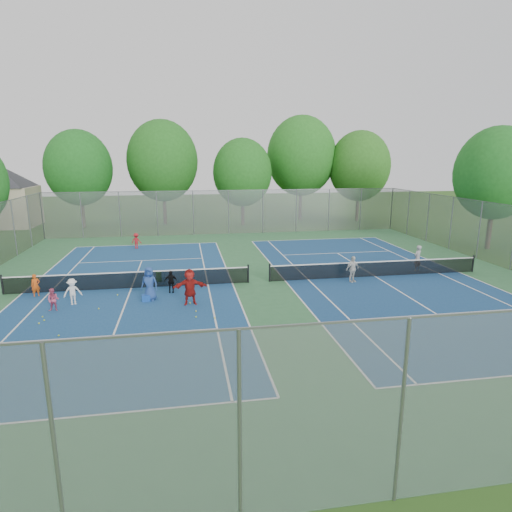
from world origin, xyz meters
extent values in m
plane|color=#284E18|center=(0.00, 0.00, 0.00)|extent=(120.00, 120.00, 0.00)
cube|color=#326A3E|center=(0.00, 0.00, 0.01)|extent=(32.00, 32.00, 0.01)
cube|color=navy|center=(-7.00, 0.00, 0.02)|extent=(10.97, 23.77, 0.01)
cube|color=navy|center=(7.00, 0.00, 0.02)|extent=(10.97, 23.77, 0.01)
cube|color=black|center=(-7.00, 0.00, 0.46)|extent=(12.87, 0.10, 0.91)
cube|color=black|center=(7.00, 0.00, 0.46)|extent=(12.87, 0.10, 0.91)
cube|color=gray|center=(0.00, 16.00, 2.00)|extent=(32.00, 0.10, 4.00)
cube|color=gray|center=(0.00, -16.00, 2.00)|extent=(32.00, 0.10, 4.00)
cube|color=#B7A88C|center=(-22.00, 24.00, 2.00)|extent=(6.00, 5.00, 4.00)
cylinder|color=#443326|center=(-14.00, 22.00, 1.75)|extent=(0.36, 0.36, 3.50)
ellipsoid|color=#1B5E1C|center=(-14.00, 22.00, 5.90)|extent=(6.40, 6.40, 7.36)
cylinder|color=#443326|center=(-6.00, 23.00, 1.93)|extent=(0.36, 0.36, 3.85)
ellipsoid|color=#21601B|center=(-6.00, 23.00, 6.55)|extent=(7.20, 7.20, 8.28)
cylinder|color=#443326|center=(2.00, 21.00, 1.57)|extent=(0.36, 0.36, 3.15)
ellipsoid|color=#20631C|center=(2.00, 21.00, 5.40)|extent=(6.00, 6.00, 6.90)
cylinder|color=#443326|center=(9.00, 24.00, 2.10)|extent=(0.36, 0.36, 4.20)
ellipsoid|color=#24691E|center=(9.00, 24.00, 7.05)|extent=(7.60, 7.60, 8.74)
cylinder|color=#443326|center=(15.00, 22.00, 1.75)|extent=(0.36, 0.36, 3.50)
ellipsoid|color=#2A641D|center=(15.00, 22.00, 5.97)|extent=(6.60, 6.60, 7.59)
cylinder|color=#443326|center=(19.00, 6.00, 1.75)|extent=(0.36, 0.36, 3.50)
ellipsoid|color=#1B5F1D|center=(19.00, 6.00, 5.75)|extent=(6.00, 6.00, 6.90)
cube|color=#174AAC|center=(-6.05, -2.27, 0.17)|extent=(0.43, 0.43, 0.33)
cube|color=green|center=(-5.59, 1.11, 0.30)|extent=(0.32, 0.32, 0.60)
imported|color=#E05415|center=(-11.59, -0.60, 0.58)|extent=(0.51, 0.45, 1.16)
imported|color=#CC4F70|center=(-10.10, -3.00, 0.54)|extent=(0.57, 0.47, 1.08)
imported|color=white|center=(-9.44, -2.21, 0.65)|extent=(0.94, 0.72, 1.29)
imported|color=black|center=(-4.86, -1.09, 0.59)|extent=(0.70, 0.30, 1.18)
imported|color=#26468B|center=(-5.85, -2.17, 0.85)|extent=(0.95, 0.74, 1.70)
imported|color=#A51B17|center=(-3.90, -3.12, 0.87)|extent=(1.64, 0.58, 1.75)
imported|color=#AB181F|center=(-7.75, 10.63, 0.60)|extent=(0.88, 0.66, 1.21)
imported|color=#98989A|center=(10.09, 0.76, 0.82)|extent=(0.71, 0.61, 1.63)
imported|color=silver|center=(5.21, -0.84, 0.75)|extent=(0.96, 0.66, 1.51)
sphere|color=gold|center=(-3.92, -3.07, 0.03)|extent=(0.07, 0.07, 0.07)
sphere|color=#DBED37|center=(-10.28, -4.61, 0.03)|extent=(0.07, 0.07, 0.07)
sphere|color=#B0C82E|center=(-10.37, -3.83, 0.03)|extent=(0.07, 0.07, 0.07)
sphere|color=#D6E435|center=(-6.01, -1.05, 0.03)|extent=(0.07, 0.07, 0.07)
sphere|color=#D5F338|center=(-3.70, -4.98, 0.03)|extent=(0.07, 0.07, 0.07)
sphere|color=#B4D531|center=(-10.17, -4.28, 0.03)|extent=(0.07, 0.07, 0.07)
sphere|color=yellow|center=(-3.68, -4.25, 0.03)|extent=(0.07, 0.07, 0.07)
sphere|color=#B5D230|center=(-9.11, -6.10, 0.03)|extent=(0.07, 0.07, 0.07)
sphere|color=#D1E134|center=(-7.55, -1.19, 0.03)|extent=(0.07, 0.07, 0.07)
sphere|color=yellow|center=(-8.12, -3.16, 0.03)|extent=(0.07, 0.07, 0.07)
sphere|color=yellow|center=(-2.90, -5.24, 0.03)|extent=(0.07, 0.07, 0.07)
sphere|color=yellow|center=(-5.65, -1.47, 0.03)|extent=(0.07, 0.07, 0.07)
camera|label=1|loc=(-4.07, -22.88, 6.90)|focal=30.00mm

